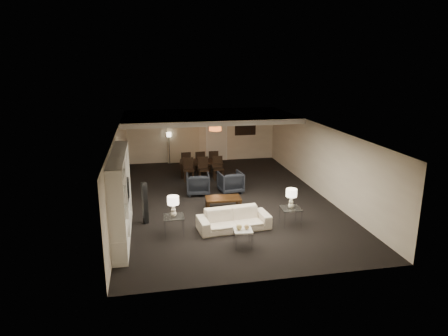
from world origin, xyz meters
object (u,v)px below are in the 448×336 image
vase_amber (119,185)px  chair_nm (204,169)px  marble_table (243,238)px  pendant_light (215,128)px  coffee_table (223,204)px  dining_table (201,169)px  armchair_right (231,182)px  television (123,193)px  chair_fr (213,161)px  floor_lamp (169,148)px  vase_blue (118,212)px  chair_nl (189,170)px  table_lamp_right (291,199)px  chair_nr (218,168)px  chair_fl (185,162)px  table_lamp_left (173,206)px  floor_speaker (145,203)px  side_table_right (290,216)px  side_table_left (174,225)px  chair_fm (199,161)px  sofa (234,219)px  armchair_left (198,184)px

vase_amber → chair_nm: bearing=61.5°
marble_table → pendant_light: bearing=85.8°
coffee_table → dining_table: size_ratio=0.63×
armchair_right → television: 4.51m
chair_fr → floor_lamp: 2.41m
vase_blue → chair_nl: (2.32, 6.03, -0.69)m
table_lamp_right → vase_blue: bearing=-167.5°
television → chair_nr: 5.51m
pendant_light → vase_blue: pendant_light is taller
television → chair_fl: size_ratio=1.14×
pendant_light → table_lamp_left: bearing=-109.9°
vase_blue → table_lamp_right: bearing=12.5°
chair_nl → armchair_right: bearing=-49.8°
floor_lamp → vase_blue: bearing=-101.0°
floor_speaker → armchair_right: bearing=14.4°
pendant_light → floor_lamp: pendant_light is taller
table_lamp_left → marble_table: size_ratio=1.24×
side_table_right → dining_table: size_ratio=0.32×
table_lamp_right → coffee_table: bearing=136.7°
table_lamp_right → chair_nm: 5.31m
pendant_light → side_table_right: size_ratio=0.93×
coffee_table → side_table_left: bearing=-136.7°
side_table_right → chair_fr: (-1.26, 6.27, 0.20)m
floor_lamp → table_lamp_right: bearing=-68.9°
chair_fr → table_lamp_left: bearing=71.8°
chair_fl → floor_lamp: 1.73m
pendant_light → side_table_right: bearing=-79.3°
marble_table → television: (-3.05, 1.84, 0.82)m
coffee_table → vase_blue: 4.18m
chair_nr → pendant_light: bearing=85.7°
table_lamp_right → vase_amber: bearing=-175.2°
dining_table → chair_fm: size_ratio=1.92×
pendant_light → television: (-3.58, -5.43, -0.87)m
sofa → table_lamp_right: bearing=-5.8°
pendant_light → chair_fm: 1.61m
table_lamp_right → floor_lamp: (-3.04, 7.87, -0.07)m
vase_blue → floor_speaker: (0.61, 2.00, -0.52)m
vase_amber → chair_nm: size_ratio=0.18×
pendant_light → vase_blue: (-3.61, -7.23, -0.77)m
sofa → coffee_table: bearing=84.2°
marble_table → vase_amber: 3.46m
coffee_table → television: 3.28m
vase_blue → coffee_table: bearing=40.8°
armchair_left → vase_amber: vase_amber is taller
chair_nm → chair_fl: bearing=115.2°
table_lamp_left → vase_amber: vase_amber is taller
marble_table → television: 3.65m
armchair_right → vase_amber: size_ratio=4.98×
chair_nl → vase_amber: bearing=-112.4°
marble_table → television: bearing=148.9°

